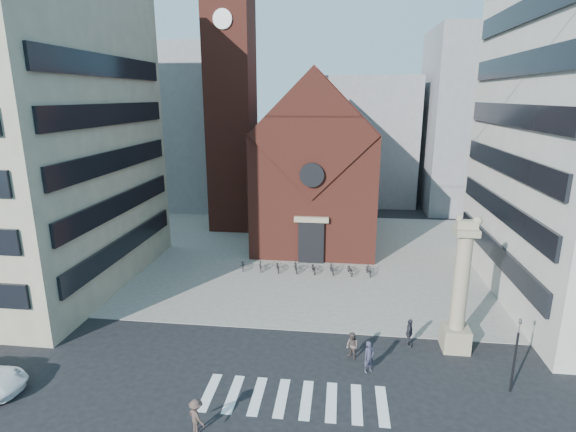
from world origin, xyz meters
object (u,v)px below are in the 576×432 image
object	(u,v)px
traffic_light	(515,354)
scooter_0	(243,265)
pedestrian_0	(369,357)
pedestrian_2	(409,333)
pedestrian_1	(352,346)
lion_column	(459,298)

from	to	relation	value
traffic_light	scooter_0	xyz separation A→B (m)	(-18.03, 15.39, -1.79)
pedestrian_0	scooter_0	world-z (taller)	pedestrian_0
traffic_light	pedestrian_2	world-z (taller)	traffic_light
pedestrian_2	scooter_0	size ratio (longest dim) A/B	1.09
traffic_light	pedestrian_0	size ratio (longest dim) A/B	2.26
pedestrian_1	traffic_light	bearing A→B (deg)	36.96
scooter_0	traffic_light	bearing A→B (deg)	-53.48
pedestrian_1	pedestrian_2	world-z (taller)	pedestrian_2
lion_column	pedestrian_1	bearing A→B (deg)	-163.55
traffic_light	pedestrian_1	bearing A→B (deg)	165.90
pedestrian_2	pedestrian_0	bearing A→B (deg)	152.81
traffic_light	pedestrian_2	distance (m)	6.39
traffic_light	pedestrian_1	distance (m)	8.77
pedestrian_2	pedestrian_1	bearing A→B (deg)	131.33
lion_column	pedestrian_2	size ratio (longest dim) A/B	4.69
pedestrian_0	pedestrian_1	world-z (taller)	pedestrian_0
pedestrian_1	scooter_0	world-z (taller)	pedestrian_1
pedestrian_2	traffic_light	bearing A→B (deg)	-116.21
lion_column	pedestrian_1	world-z (taller)	lion_column
pedestrian_1	lion_column	bearing A→B (deg)	67.51
traffic_light	pedestrian_1	world-z (taller)	traffic_light
pedestrian_0	scooter_0	size ratio (longest dim) A/B	1.12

